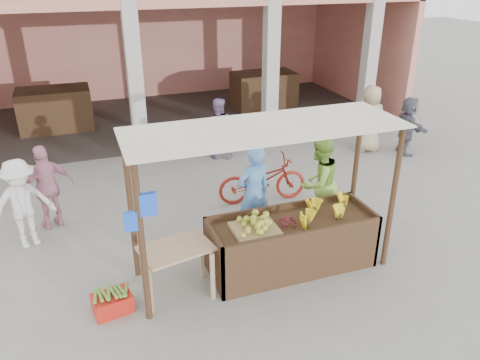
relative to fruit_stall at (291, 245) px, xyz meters
name	(u,v)px	position (x,y,z in m)	size (l,w,h in m)	color
ground	(261,272)	(-0.50, 0.00, -0.40)	(60.00, 60.00, 0.00)	slate
market_building	(153,27)	(-0.45, 8.93, 2.30)	(14.40, 6.40, 4.20)	#DD8574
fruit_stall	(291,245)	(0.00, 0.00, 0.00)	(2.60, 0.95, 0.80)	#49311D
stall_awning	(262,155)	(-0.51, 0.06, 1.58)	(4.09, 1.35, 2.39)	#49311D
banana_heap	(325,212)	(0.56, 0.02, 0.49)	(0.98, 0.53, 0.18)	yellow
melon_tray	(255,226)	(-0.64, -0.03, 0.49)	(0.67, 0.58, 0.19)	#9D8251
berry_heap	(287,221)	(-0.10, 0.00, 0.46)	(0.39, 0.32, 0.13)	maroon
side_table	(177,255)	(-1.85, -0.06, 0.26)	(1.11, 0.85, 0.80)	tan
papaya_pile	(176,241)	(-1.85, -0.06, 0.50)	(0.72, 0.41, 0.20)	#4C8F2F
red_crate	(112,303)	(-2.81, -0.14, -0.26)	(0.52, 0.37, 0.27)	red
plantain_bundle	(111,293)	(-2.81, -0.14, -0.09)	(0.39, 0.27, 0.08)	#5E8C33
produce_sacks	(283,132)	(2.25, 5.26, -0.09)	(0.82, 0.76, 0.62)	maroon
vendor_blue	(254,191)	(-0.26, 1.00, 0.53)	(0.70, 0.51, 1.86)	#5290D6
vendor_green	(319,181)	(0.99, 1.01, 0.52)	(0.89, 0.51, 1.84)	#92C445
motorcycle	(262,179)	(0.43, 2.28, 0.10)	(1.90, 0.65, 0.99)	maroon
shopper_a	(22,201)	(-3.98, 2.09, 0.46)	(1.10, 0.55, 1.71)	silver
shopper_b	(47,185)	(-3.59, 2.62, 0.45)	(1.00, 0.53, 1.70)	#C47E96
shopper_c	(370,115)	(4.06, 4.00, 0.55)	(0.91, 0.59, 1.89)	tan
shopper_d	(408,124)	(4.86, 3.51, 0.38)	(1.43, 0.59, 1.55)	#525260
shopper_f	(218,126)	(0.29, 4.86, 0.43)	(0.81, 0.46, 1.65)	gray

